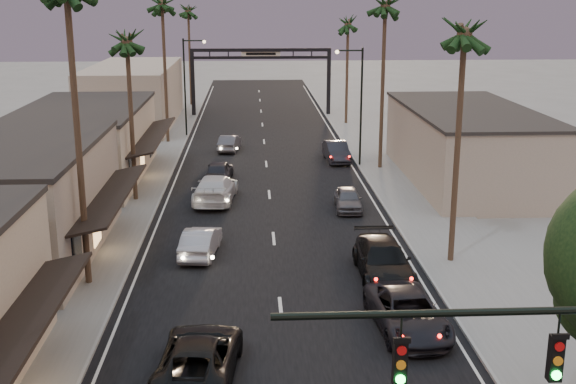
{
  "coord_description": "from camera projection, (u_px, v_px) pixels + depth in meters",
  "views": [
    {
      "loc": [
        -1.12,
        -8.98,
        12.66
      ],
      "look_at": [
        0.8,
        28.4,
        2.5
      ],
      "focal_mm": 45.0,
      "sensor_mm": 36.0,
      "label": 1
    }
  ],
  "objects": [
    {
      "name": "sidewalk_right",
      "position": [
        374.0,
        147.0,
        62.6
      ],
      "size": [
        5.0,
        92.0,
        0.12
      ],
      "primitive_type": "cube",
      "color": "slate",
      "rests_on": "ground"
    },
    {
      "name": "storefront_mid",
      "position": [
        13.0,
        204.0,
        35.72
      ],
      "size": [
        8.0,
        14.0,
        5.5
      ],
      "primitive_type": "cube",
      "color": "gray",
      "rests_on": "ground"
    },
    {
      "name": "palm_far",
      "position": [
        188.0,
        7.0,
        83.79
      ],
      "size": [
        3.2,
        3.2,
        13.2
      ],
      "color": "#38281C",
      "rests_on": "ground"
    },
    {
      "name": "streetlight_left",
      "position": [
        188.0,
        79.0,
        66.18
      ],
      "size": [
        2.13,
        0.3,
        9.0
      ],
      "color": "black",
      "rests_on": "ground"
    },
    {
      "name": "curbside_far",
      "position": [
        336.0,
        152.0,
        57.15
      ],
      "size": [
        1.94,
        4.8,
        1.55
      ],
      "primitive_type": "imported",
      "rotation": [
        0.0,
        0.0,
        0.06
      ],
      "color": "black",
      "rests_on": "ground"
    },
    {
      "name": "curbside_black",
      "position": [
        383.0,
        261.0,
        33.39
      ],
      "size": [
        2.37,
        5.79,
        1.68
      ],
      "primitive_type": "imported",
      "rotation": [
        0.0,
        0.0,
        -0.0
      ],
      "color": "black",
      "rests_on": "ground"
    },
    {
      "name": "curbside_grey",
      "position": [
        348.0,
        199.0,
        44.16
      ],
      "size": [
        1.76,
        3.99,
        1.33
      ],
      "primitive_type": "imported",
      "rotation": [
        0.0,
        0.0,
        -0.05
      ],
      "color": "#494A4E",
      "rests_on": "ground"
    },
    {
      "name": "ground",
      "position": [
        268.0,
        183.0,
        50.57
      ],
      "size": [
        200.0,
        200.0,
        0.0
      ],
      "primitive_type": "plane",
      "color": "slate",
      "rests_on": "ground"
    },
    {
      "name": "road",
      "position": [
        267.0,
        167.0,
        55.39
      ],
      "size": [
        14.0,
        120.0,
        0.02
      ],
      "primitive_type": "cube",
      "color": "black",
      "rests_on": "ground"
    },
    {
      "name": "streetlight_right",
      "position": [
        358.0,
        97.0,
        54.34
      ],
      "size": [
        2.13,
        0.3,
        9.0
      ],
      "color": "black",
      "rests_on": "ground"
    },
    {
      "name": "palm_rc",
      "position": [
        348.0,
        19.0,
        71.39
      ],
      "size": [
        3.2,
        3.2,
        12.2
      ],
      "color": "#38281C",
      "rests_on": "ground"
    },
    {
      "name": "storefront_dist",
      "position": [
        134.0,
        95.0,
        73.24
      ],
      "size": [
        8.0,
        20.0,
        6.0
      ],
      "primitive_type": "cube",
      "color": "gray",
      "rests_on": "ground"
    },
    {
      "name": "curbside_near",
      "position": [
        408.0,
        313.0,
        28.11
      ],
      "size": [
        2.94,
        5.59,
        1.5
      ],
      "primitive_type": "imported",
      "rotation": [
        0.0,
        0.0,
        0.08
      ],
      "color": "black",
      "rests_on": "ground"
    },
    {
      "name": "sidewalk_left",
      "position": [
        154.0,
        149.0,
        61.65
      ],
      "size": [
        5.0,
        92.0,
        0.12
      ],
      "primitive_type": "cube",
      "color": "slate",
      "rests_on": "ground"
    },
    {
      "name": "palm_rb",
      "position": [
        386.0,
        0.0,
        51.6
      ],
      "size": [
        3.2,
        3.2,
        14.2
      ],
      "color": "#38281C",
      "rests_on": "ground"
    },
    {
      "name": "building_right",
      "position": [
        467.0,
        146.0,
        50.61
      ],
      "size": [
        8.0,
        18.0,
        5.0
      ],
      "primitive_type": "cube",
      "color": "gray",
      "rests_on": "ground"
    },
    {
      "name": "palm_ld",
      "position": [
        162.0,
        0.0,
        61.35
      ],
      "size": [
        3.2,
        3.2,
        14.2
      ],
      "color": "#38281C",
      "rests_on": "ground"
    },
    {
      "name": "oncoming_dgrey",
      "position": [
        219.0,
        171.0,
        51.2
      ],
      "size": [
        2.12,
        4.37,
        1.44
      ],
      "primitive_type": "imported",
      "rotation": [
        0.0,
        0.0,
        3.04
      ],
      "color": "black",
      "rests_on": "ground"
    },
    {
      "name": "oncoming_pickup",
      "position": [
        199.0,
        357.0,
        24.53
      ],
      "size": [
        3.11,
        5.9,
        1.58
      ],
      "primitive_type": "imported",
      "rotation": [
        0.0,
        0.0,
        3.05
      ],
      "color": "black",
      "rests_on": "ground"
    },
    {
      "name": "oncoming_white",
      "position": [
        215.0,
        188.0,
        45.86
      ],
      "size": [
        2.97,
        6.14,
        1.72
      ],
      "primitive_type": "imported",
      "rotation": [
        0.0,
        0.0,
        3.05
      ],
      "color": "silver",
      "rests_on": "ground"
    },
    {
      "name": "storefront_far",
      "position": [
        84.0,
        145.0,
        51.2
      ],
      "size": [
        8.0,
        16.0,
        5.0
      ],
      "primitive_type": "cube",
      "color": "tan",
      "rests_on": "ground"
    },
    {
      "name": "palm_ra",
      "position": [
        465.0,
        24.0,
        32.58
      ],
      "size": [
        3.2,
        3.2,
        13.2
      ],
      "color": "#38281C",
      "rests_on": "ground"
    },
    {
      "name": "arch",
      "position": [
        261.0,
        65.0,
        78.04
      ],
      "size": [
        15.2,
        0.4,
        7.27
      ],
      "color": "black",
      "rests_on": "ground"
    },
    {
      "name": "palm_lc",
      "position": [
        126.0,
        34.0,
        43.55
      ],
      "size": [
        3.2,
        3.2,
        12.2
      ],
      "color": "#38281C",
      "rests_on": "ground"
    },
    {
      "name": "oncoming_grey_far",
      "position": [
        229.0,
        143.0,
        61.06
      ],
      "size": [
        1.99,
        4.27,
        1.35
      ],
      "primitive_type": "imported",
      "rotation": [
        0.0,
        0.0,
        3.0
      ],
      "color": "#454449",
      "rests_on": "ground"
    },
    {
      "name": "oncoming_silver",
      "position": [
        201.0,
        242.0,
        36.35
      ],
      "size": [
        2.02,
        4.52,
        1.44
      ],
      "primitive_type": "imported",
      "rotation": [
        0.0,
        0.0,
        3.03
      ],
      "color": "#98979C",
      "rests_on": "ground"
    }
  ]
}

